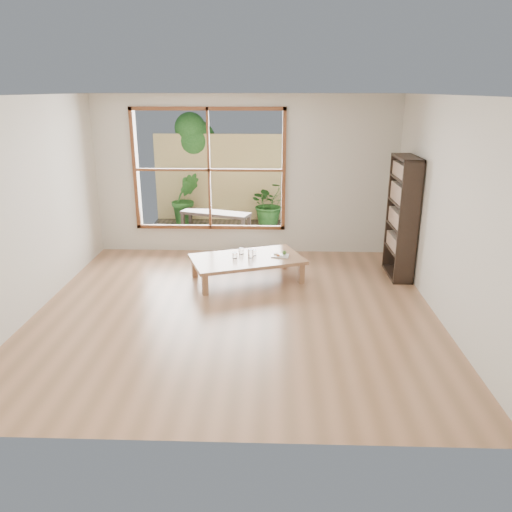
{
  "coord_description": "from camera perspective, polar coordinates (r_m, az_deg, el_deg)",
  "views": [
    {
      "loc": [
        0.46,
        -5.77,
        2.67
      ],
      "look_at": [
        0.24,
        0.52,
        0.55
      ],
      "focal_mm": 35.0,
      "sensor_mm": 36.0,
      "label": 1
    }
  ],
  "objects": [
    {
      "name": "ground",
      "position": [
        6.38,
        -2.34,
        -6.17
      ],
      "size": [
        5.0,
        5.0,
        0.0
      ],
      "primitive_type": "plane",
      "color": "#AF7C57",
      "rests_on": "ground"
    },
    {
      "name": "low_table",
      "position": [
        7.24,
        -1.04,
        -0.49
      ],
      "size": [
        1.77,
        1.36,
        0.34
      ],
      "rotation": [
        0.0,
        0.0,
        0.35
      ],
      "color": "#99694A",
      "rests_on": "ground"
    },
    {
      "name": "floor_cushion",
      "position": [
        8.22,
        -1.07,
        -0.06
      ],
      "size": [
        0.59,
        0.59,
        0.08
      ],
      "primitive_type": "cube",
      "rotation": [
        0.0,
        0.0,
        -0.01
      ],
      "color": "silver",
      "rests_on": "ground"
    },
    {
      "name": "bookshelf",
      "position": [
        7.57,
        16.35,
        4.21
      ],
      "size": [
        0.28,
        0.8,
        1.77
      ],
      "primitive_type": "cube",
      "color": "black",
      "rests_on": "ground"
    },
    {
      "name": "glass_tall",
      "position": [
        7.2,
        -0.63,
        0.27
      ],
      "size": [
        0.07,
        0.07,
        0.13
      ],
      "primitive_type": "cylinder",
      "color": "silver",
      "rests_on": "low_table"
    },
    {
      "name": "glass_mid",
      "position": [
        7.3,
        -0.2,
        0.36
      ],
      "size": [
        0.06,
        0.06,
        0.09
      ],
      "primitive_type": "cylinder",
      "color": "silver",
      "rests_on": "low_table"
    },
    {
      "name": "glass_short",
      "position": [
        7.38,
        -1.7,
        0.56
      ],
      "size": [
        0.07,
        0.07,
        0.09
      ],
      "primitive_type": "cylinder",
      "color": "silver",
      "rests_on": "low_table"
    },
    {
      "name": "glass_small",
      "position": [
        7.2,
        -2.43,
        0.08
      ],
      "size": [
        0.07,
        0.07,
        0.09
      ],
      "primitive_type": "cylinder",
      "color": "silver",
      "rests_on": "low_table"
    },
    {
      "name": "food_tray",
      "position": [
        7.3,
        2.85,
        0.13
      ],
      "size": [
        0.27,
        0.21,
        0.08
      ],
      "rotation": [
        0.0,
        0.0,
        -0.11
      ],
      "color": "white",
      "rests_on": "low_table"
    },
    {
      "name": "deck",
      "position": [
        9.77,
        -4.31,
        2.67
      ],
      "size": [
        2.8,
        2.0,
        0.05
      ],
      "primitive_type": "cube",
      "color": "#322A24",
      "rests_on": "ground"
    },
    {
      "name": "garden_bench",
      "position": [
        9.55,
        -4.64,
        4.69
      ],
      "size": [
        1.38,
        0.79,
        0.42
      ],
      "rotation": [
        0.0,
        0.0,
        -0.32
      ],
      "color": "black",
      "rests_on": "deck"
    },
    {
      "name": "bamboo_fence",
      "position": [
        10.54,
        -3.85,
        8.88
      ],
      "size": [
        2.8,
        0.06,
        1.8
      ],
      "primitive_type": "cube",
      "color": "tan",
      "rests_on": "ground"
    },
    {
      "name": "shrub_right",
      "position": [
        10.12,
        1.57,
        6.06
      ],
      "size": [
        1.03,
        0.97,
        0.9
      ],
      "primitive_type": "imported",
      "rotation": [
        0.0,
        0.0,
        0.43
      ],
      "color": "#2D6023",
      "rests_on": "deck"
    },
    {
      "name": "shrub_left",
      "position": [
        10.33,
        -8.06,
        6.54
      ],
      "size": [
        0.69,
        0.61,
        1.04
      ],
      "primitive_type": "imported",
      "rotation": [
        0.0,
        0.0,
        0.31
      ],
      "color": "#2D6023",
      "rests_on": "deck"
    },
    {
      "name": "garden_tree",
      "position": [
        10.83,
        -7.43,
        12.91
      ],
      "size": [
        1.04,
        0.85,
        2.22
      ],
      "color": "#4C3D2D",
      "rests_on": "ground"
    }
  ]
}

